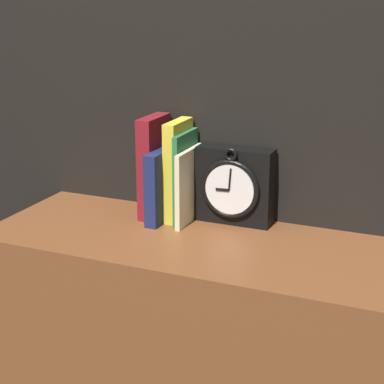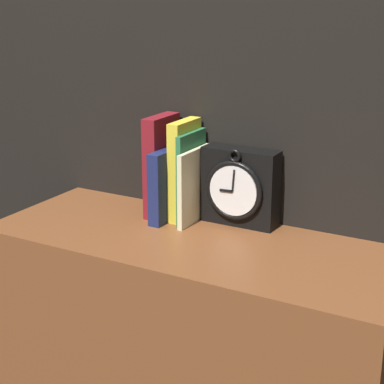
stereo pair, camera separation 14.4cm
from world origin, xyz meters
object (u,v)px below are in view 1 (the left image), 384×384
book_slot4_cream (189,186)px  clock (234,186)px  book_slot0_maroon (154,167)px  book_slot3_green (186,177)px  book_slot1_navy (164,184)px  book_slot2_yellow (178,170)px

book_slot4_cream → clock: bearing=20.5°
book_slot0_maroon → clock: bearing=7.3°
book_slot0_maroon → book_slot3_green: book_slot0_maroon is taller
clock → book_slot3_green: size_ratio=0.88×
book_slot1_navy → book_slot4_cream: (0.07, 0.01, 0.00)m
book_slot1_navy → book_slot3_green: book_slot3_green is taller
clock → book_slot0_maroon: bearing=-172.7°
book_slot0_maroon → book_slot3_green: (0.09, -0.00, -0.02)m
clock → book_slot3_green: (-0.12, -0.03, 0.02)m
book_slot1_navy → book_slot2_yellow: 0.05m
book_slot1_navy → book_slot4_cream: 0.07m
book_slot0_maroon → book_slot2_yellow: size_ratio=1.02×
clock → book_slot2_yellow: size_ratio=0.79×
book_slot1_navy → book_slot4_cream: bearing=4.6°
book_slot0_maroon → book_slot1_navy: size_ratio=1.42×
book_slot3_green → book_slot4_cream: bearing=-34.1°
book_slot4_cream → book_slot2_yellow: bearing=157.7°
book_slot1_navy → clock: bearing=14.4°
book_slot4_cream → book_slot0_maroon: bearing=173.0°
book_slot4_cream → book_slot1_navy: bearing=-175.4°
clock → book_slot1_navy: size_ratio=1.09×
book_slot2_yellow → book_slot3_green: bearing=-13.1°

